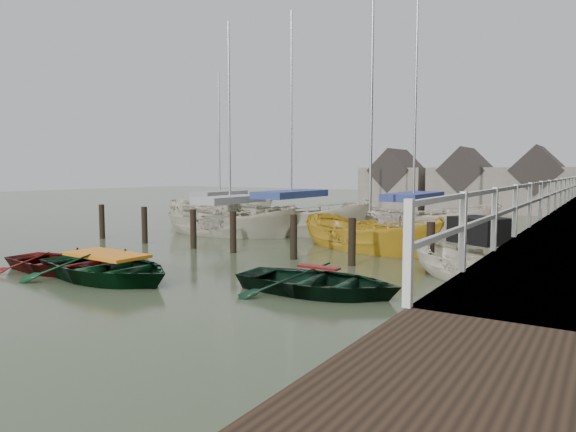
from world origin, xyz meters
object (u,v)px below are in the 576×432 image
Objects in this scene: rowboat_green at (107,280)px; sailboat_c at (370,248)px; rowboat_dkgreen at (318,293)px; motorboat at (477,278)px; sailboat_a at (230,233)px; sailboat_d at (413,235)px; sailboat_e at (220,219)px; sailboat_b at (291,231)px; rowboat_red at (63,272)px.

rowboat_green is 0.38× the size of sailboat_c.
sailboat_c is at bearing 9.88° from rowboat_dkgreen.
sailboat_a reaches higher than motorboat.
motorboat is at bearing -113.79° from sailboat_a.
motorboat is 5.74m from sailboat_c.
sailboat_d is at bearing -13.04° from rowboat_green.
sailboat_a reaches higher than sailboat_e.
sailboat_d is at bearing -72.10° from sailboat_b.
rowboat_dkgreen is at bearing -80.82° from rowboat_red.
sailboat_e is (-7.86, 13.83, 0.06)m from rowboat_green.
rowboat_green is 0.39× the size of sailboat_b.
motorboat reaches higher than rowboat_red.
rowboat_dkgreen is at bearing -145.89° from sailboat_e.
sailboat_c is (4.91, -2.61, -0.04)m from sailboat_b.
rowboat_green is 0.42× the size of sailboat_a.
rowboat_dkgreen is at bearing -161.74° from sailboat_d.
sailboat_b is at bearing 119.93° from sailboat_d.
sailboat_c is 1.21× the size of sailboat_e.
rowboat_red is at bearing -174.35° from sailboat_a.
rowboat_red is at bearing 175.25° from sailboat_b.
rowboat_green is 1.03× the size of motorboat.
rowboat_dkgreen is 0.33× the size of sailboat_c.
sailboat_a is at bearing 44.84° from rowboat_dkgreen.
sailboat_b is at bearing -126.45° from sailboat_e.
rowboat_green is at bearing -163.11° from sailboat_a.
sailboat_d is (3.63, 12.79, 0.06)m from rowboat_green.
rowboat_dkgreen is 0.33× the size of sailboat_d.
sailboat_e is at bearing 64.52° from sailboat_b.
sailboat_b is at bearing 9.86° from rowboat_green.
sailboat_e is (-15.86, 9.06, -0.05)m from motorboat.
sailboat_d is at bearing -108.04° from sailboat_e.
sailboat_a is (-1.37, 9.00, 0.06)m from rowboat_red.
sailboat_e is (-6.50, 2.84, 0.00)m from sailboat_b.
sailboat_d reaches higher than motorboat.
sailboat_b is 0.96× the size of sailboat_d.
sailboat_b is at bearing 83.28° from sailboat_c.
sailboat_a is at bearing -149.13° from sailboat_e.
motorboat is 12.06m from sailboat_a.
motorboat is at bearing -132.62° from sailboat_e.
rowboat_green is 9.31m from motorboat.
sailboat_e is (-11.41, 5.44, 0.04)m from sailboat_c.
sailboat_c is at bearing -170.92° from sailboat_d.
motorboat is 0.37× the size of sailboat_c.
rowboat_red is at bearing 166.66° from sailboat_d.
rowboat_dkgreen is at bearing 168.25° from motorboat.
sailboat_c is (6.83, -0.66, -0.05)m from sailboat_a.
sailboat_e is at bearing 89.88° from motorboat.
sailboat_b is 5.30m from sailboat_d.
sailboat_c is at bearing -36.46° from rowboat_red.
sailboat_e is at bearing 85.74° from sailboat_c.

